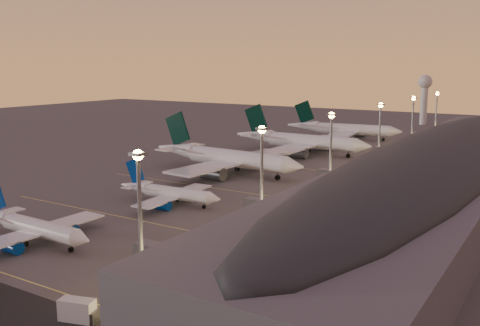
% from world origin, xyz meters
% --- Properties ---
extents(ground, '(700.00, 700.00, 0.00)m').
position_xyz_m(ground, '(0.00, 0.00, 0.00)').
color(ground, '#474441').
extents(airliner_narrow_south, '(37.20, 33.12, 13.33)m').
position_xyz_m(airliner_narrow_south, '(-6.14, -30.00, 3.45)').
color(airliner_narrow_south, silver).
rests_on(airliner_narrow_south, ground).
extents(airliner_narrow_north, '(34.46, 30.81, 12.31)m').
position_xyz_m(airliner_narrow_north, '(-1.59, 12.27, 3.18)').
color(airliner_narrow_north, silver).
rests_on(airliner_narrow_north, ground).
extents(airliner_wide_near, '(66.80, 61.02, 21.37)m').
position_xyz_m(airliner_wide_near, '(-13.00, 58.29, 5.50)').
color(airliner_wide_near, silver).
rests_on(airliner_wide_near, ground).
extents(airliner_wide_mid, '(66.16, 60.04, 21.23)m').
position_xyz_m(airliner_wide_mid, '(-8.42, 112.27, 5.46)').
color(airliner_wide_mid, silver).
rests_on(airliner_wide_mid, ground).
extents(airliner_wide_far, '(62.34, 57.12, 19.94)m').
position_xyz_m(airliner_wide_far, '(-9.59, 166.82, 5.13)').
color(airliner_wide_far, silver).
rests_on(airliner_wide_far, ground).
extents(terminal_building, '(56.35, 255.00, 17.46)m').
position_xyz_m(terminal_building, '(61.84, 72.47, 8.78)').
color(terminal_building, '#535258').
rests_on(terminal_building, ground).
extents(light_masts, '(2.20, 217.20, 25.90)m').
position_xyz_m(light_masts, '(36.00, 65.00, 17.55)').
color(light_masts, slate).
rests_on(light_masts, ground).
extents(radar_tower, '(9.00, 9.00, 32.50)m').
position_xyz_m(radar_tower, '(10.00, 260.00, 21.87)').
color(radar_tower, silver).
rests_on(radar_tower, ground).
extents(lane_markings, '(90.00, 180.36, 0.00)m').
position_xyz_m(lane_markings, '(0.00, 40.00, 0.01)').
color(lane_markings, '#D8C659').
rests_on(lane_markings, ground).
extents(baggage_tug_a, '(3.28, 1.61, 0.95)m').
position_xyz_m(baggage_tug_a, '(27.78, -27.23, 0.43)').
color(baggage_tug_a, yellow).
rests_on(baggage_tug_a, ground).
extents(baggage_tug_b, '(3.46, 1.95, 0.97)m').
position_xyz_m(baggage_tug_b, '(25.11, -34.22, 0.44)').
color(baggage_tug_b, yellow).
rests_on(baggage_tug_b, ground).
extents(catering_truck_b, '(6.54, 3.98, 3.45)m').
position_xyz_m(catering_truck_b, '(32.35, -50.47, 1.61)').
color(catering_truck_b, silver).
rests_on(catering_truck_b, ground).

